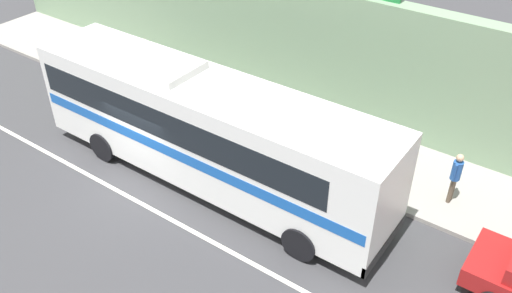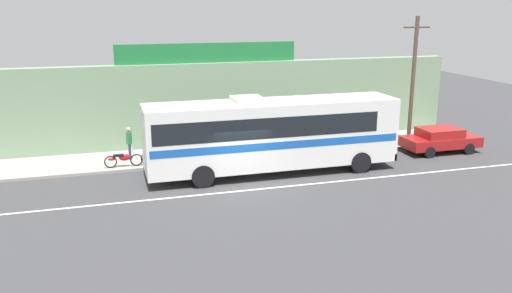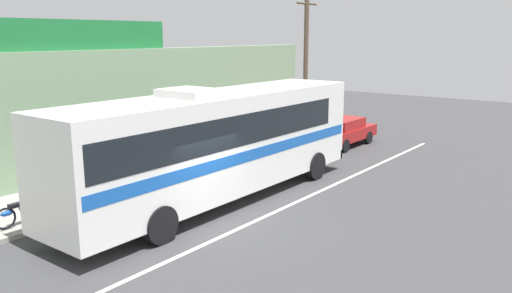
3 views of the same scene
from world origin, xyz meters
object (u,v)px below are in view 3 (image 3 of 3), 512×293
object	(u,v)px
pedestrian_by_curb	(199,145)
pedestrian_near_shop	(260,127)
motorcycle_green	(25,209)
utility_pole	(306,66)
parked_car	(341,131)
intercity_bus	(217,140)

from	to	relation	value
pedestrian_by_curb	pedestrian_near_shop	world-z (taller)	pedestrian_near_shop
motorcycle_green	pedestrian_near_shop	world-z (taller)	pedestrian_near_shop
motorcycle_green	pedestrian_near_shop	bearing A→B (deg)	3.33
utility_pole	pedestrian_by_curb	xyz separation A→B (m)	(-6.74, 0.70, -2.81)
parked_car	utility_pole	xyz separation A→B (m)	(-1.09, 1.44, 3.15)
pedestrian_near_shop	pedestrian_by_curb	bearing A→B (deg)	-176.65
intercity_bus	parked_car	distance (m)	10.33
parked_car	pedestrian_by_curb	bearing A→B (deg)	164.73
utility_pole	pedestrian_near_shop	world-z (taller)	utility_pole
intercity_bus	pedestrian_near_shop	world-z (taller)	intercity_bus
pedestrian_by_curb	pedestrian_near_shop	bearing A→B (deg)	3.35
utility_pole	motorcycle_green	xyz separation A→B (m)	(-14.23, 0.26, -3.32)
intercity_bus	motorcycle_green	bearing A→B (deg)	152.44
utility_pole	motorcycle_green	size ratio (longest dim) A/B	3.89
motorcycle_green	pedestrian_near_shop	xyz separation A→B (m)	(11.92, 0.69, 0.58)
intercity_bus	pedestrian_by_curb	xyz separation A→B (m)	(2.37, 3.11, -0.99)
pedestrian_near_shop	utility_pole	bearing A→B (deg)	-22.46
intercity_bus	utility_pole	distance (m)	9.60
pedestrian_near_shop	parked_car	bearing A→B (deg)	-35.18
intercity_bus	pedestrian_by_curb	bearing A→B (deg)	52.66
parked_car	pedestrian_near_shop	distance (m)	4.18
intercity_bus	motorcycle_green	world-z (taller)	intercity_bus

